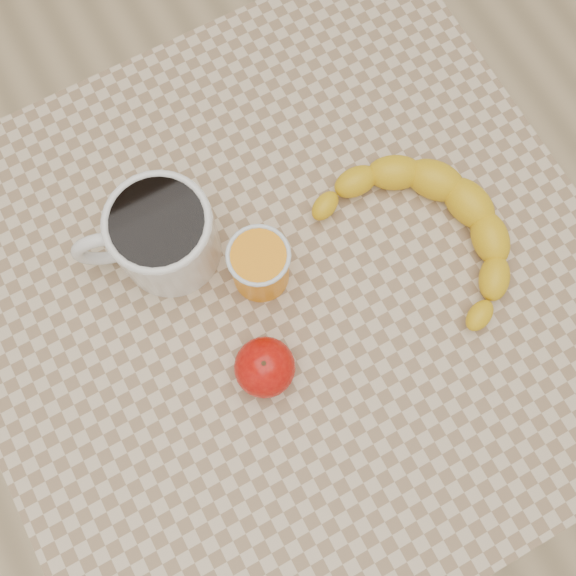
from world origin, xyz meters
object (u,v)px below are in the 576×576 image
coffee_mug (161,235)px  apple (265,367)px  orange_juice_glass (260,265)px  banana (428,233)px  table (288,307)px

coffee_mug → apple: size_ratio=2.12×
orange_juice_glass → banana: orange_juice_glass is taller
orange_juice_glass → coffee_mug: bearing=135.7°
table → orange_juice_glass: size_ratio=9.07×
coffee_mug → orange_juice_glass: bearing=-44.3°
apple → banana: bearing=11.4°
orange_juice_glass → apple: 0.12m
coffee_mug → orange_juice_glass: coffee_mug is taller
table → apple: size_ratio=8.98×
table → orange_juice_glass: orange_juice_glass is taller
orange_juice_glass → apple: size_ratio=0.99×
table → banana: size_ratio=2.24×
table → orange_juice_glass: 0.14m
table → coffee_mug: 0.22m
table → apple: apple is taller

